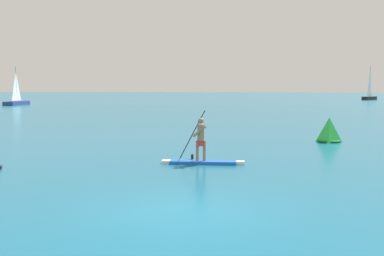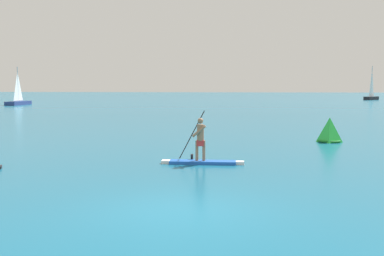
{
  "view_description": "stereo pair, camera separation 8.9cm",
  "coord_description": "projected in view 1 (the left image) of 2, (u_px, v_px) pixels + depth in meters",
  "views": [
    {
      "loc": [
        1.6,
        -10.26,
        2.86
      ],
      "look_at": [
        -1.12,
        9.97,
        1.01
      ],
      "focal_mm": 42.86,
      "sensor_mm": 36.0,
      "label": 1
    },
    {
      "loc": [
        1.69,
        -10.24,
        2.86
      ],
      "look_at": [
        -1.12,
        9.97,
        1.01
      ],
      "focal_mm": 42.86,
      "sensor_mm": 36.0,
      "label": 2
    }
  ],
  "objects": [
    {
      "name": "ground",
      "position": [
        183.0,
        210.0,
        10.59
      ],
      "size": [
        440.0,
        440.0,
        0.0
      ],
      "primitive_type": "plane",
      "color": "#145B7A"
    },
    {
      "name": "paddleboarder_mid_center",
      "position": [
        202.0,
        154.0,
        16.97
      ],
      "size": [
        3.08,
        0.79,
        1.99
      ],
      "rotation": [
        0.0,
        0.0,
        3.19
      ],
      "color": "blue",
      "rests_on": "ground"
    },
    {
      "name": "race_marker_buoy",
      "position": [
        329.0,
        131.0,
        23.64
      ],
      "size": [
        1.17,
        1.17,
        1.28
      ],
      "color": "green",
      "rests_on": "ground"
    },
    {
      "name": "sailboat_left_horizon",
      "position": [
        17.0,
        100.0,
        71.22
      ],
      "size": [
        1.93,
        6.04,
        5.93
      ],
      "rotation": [
        0.0,
        0.0,
        4.76
      ],
      "color": "navy",
      "rests_on": "ground"
    },
    {
      "name": "sailboat_right_horizon",
      "position": [
        369.0,
        95.0,
        98.77
      ],
      "size": [
        3.91,
        4.48,
        7.29
      ],
      "rotation": [
        0.0,
        0.0,
        4.05
      ],
      "color": "black",
      "rests_on": "ground"
    }
  ]
}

